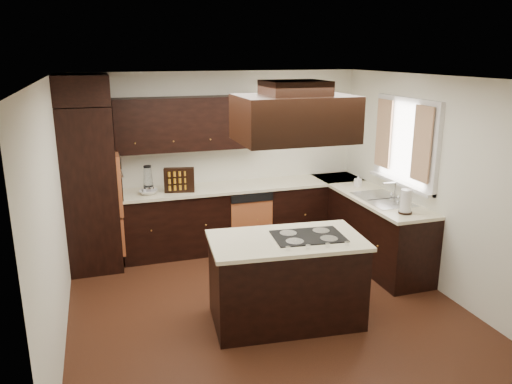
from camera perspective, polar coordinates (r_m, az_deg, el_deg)
floor at (r=5.78m, az=0.89°, el=-12.78°), size 4.20×4.20×0.02m
ceiling at (r=5.09m, az=1.02°, el=13.03°), size 4.20×4.20×0.02m
wall_back at (r=7.27m, az=-4.40°, el=3.75°), size 4.20×0.02×2.50m
wall_front at (r=3.49m, az=12.28°, el=-10.00°), size 4.20×0.02×2.50m
wall_left at (r=5.06m, az=-22.33°, el=-2.71°), size 0.02×4.20×2.50m
wall_right at (r=6.28m, az=19.51°, el=0.98°), size 0.02×4.20×2.50m
oven_column at (r=6.73m, az=-18.38°, el=0.36°), size 0.65×0.75×2.12m
wall_oven_face at (r=6.72m, az=-15.44°, el=1.10°), size 0.05×0.62×0.78m
base_cabinets_back at (r=7.20m, az=-3.42°, el=-3.04°), size 2.93×0.60×0.88m
base_cabinets_right at (r=7.05m, az=12.53°, el=-3.80°), size 0.60×2.40×0.88m
countertop_back at (r=7.05m, az=-3.44°, el=0.47°), size 2.93×0.63×0.04m
countertop_right at (r=6.91m, az=12.65°, el=-0.21°), size 0.63×2.40×0.04m
upper_cabinets at (r=6.91m, az=-7.64°, el=7.75°), size 2.00×0.34×0.72m
dishwasher_front at (r=7.02m, az=-0.48°, el=-3.88°), size 0.60×0.05×0.72m
window_frame at (r=6.61m, az=16.70°, el=5.47°), size 0.06×1.32×1.12m
window_pane at (r=6.63m, az=16.90°, el=5.48°), size 0.00×1.20×1.00m
curtain_left at (r=6.23m, az=18.43°, el=5.21°), size 0.02×0.34×0.90m
curtain_right at (r=6.92m, az=14.37°, el=6.49°), size 0.02×0.34×0.90m
sink_rim at (r=6.62m, az=14.28°, el=-0.78°), size 0.52×0.84×0.01m
island at (r=5.29m, az=3.45°, el=-10.19°), size 1.59×0.97×0.88m
island_top at (r=5.10m, az=3.53°, el=-5.54°), size 1.65×1.03×0.04m
cooktop at (r=5.16m, az=6.00°, el=-5.05°), size 0.76×0.54×0.01m
range_hood at (r=4.64m, az=4.39°, el=8.40°), size 1.05×0.72×0.42m
hood_duct at (r=4.61m, az=4.46°, el=11.79°), size 0.55×0.50×0.13m
blender_base at (r=6.83m, az=-12.17°, el=0.23°), size 0.15×0.15×0.10m
blender_pitcher at (r=6.78m, az=-12.26°, el=1.70°), size 0.13×0.13×0.26m
spice_rack at (r=6.79m, az=-8.76°, el=1.36°), size 0.41×0.19×0.33m
mixing_bowl at (r=6.80m, az=-12.20°, el=0.00°), size 0.28×0.28×0.06m
soap_bottle at (r=7.15m, az=11.58°, el=1.27°), size 0.10×0.10×0.17m
paper_towel at (r=6.07m, az=16.76°, el=-1.07°), size 0.14×0.14×0.29m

